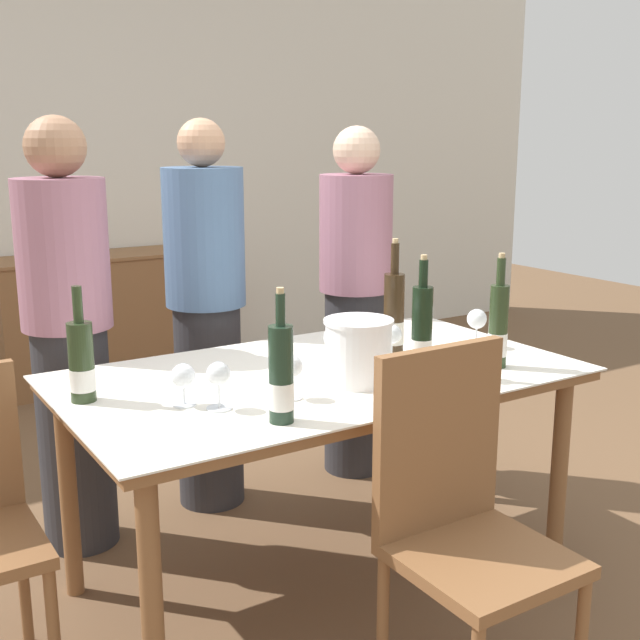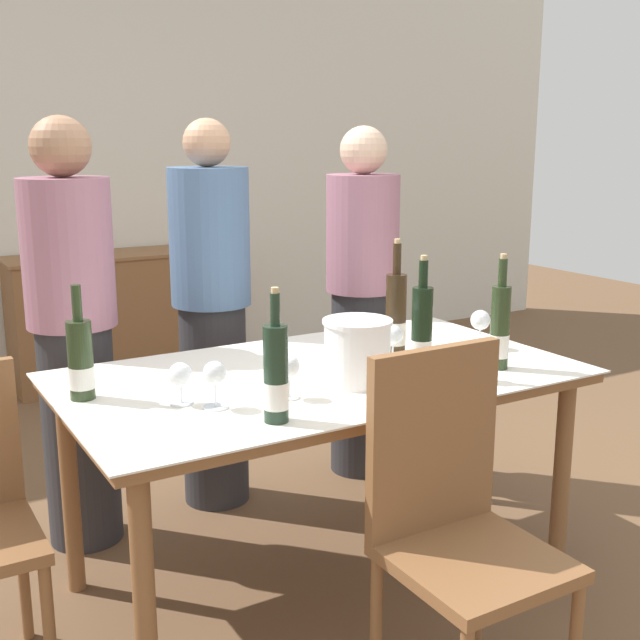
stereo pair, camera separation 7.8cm
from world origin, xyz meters
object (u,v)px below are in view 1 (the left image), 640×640
wine_bottle_4 (281,376)px  person_guest_left (207,318)px  wine_glass_5 (335,339)px  wine_bottle_0 (82,363)px  wine_glass_0 (392,336)px  dining_table (320,393)px  wine_glass_4 (218,376)px  wine_glass_3 (183,378)px  sideboard_cabinet (108,318)px  wine_bottle_1 (498,327)px  person_guest_right (355,304)px  wine_bottle_3 (422,333)px  person_host (69,339)px  wine_bottle_2 (394,316)px  wine_glass_1 (477,321)px  ice_bucket (358,350)px  wine_glass_2 (292,369)px  chair_near_front (460,510)px

wine_bottle_4 → person_guest_left: person_guest_left is taller
wine_glass_5 → person_guest_left: size_ratio=0.09×
wine_bottle_0 → wine_glass_0: 1.05m
dining_table → wine_glass_4: wine_glass_4 is taller
wine_bottle_4 → wine_glass_3: bearing=122.3°
sideboard_cabinet → person_guest_left: (-0.19, -1.98, 0.40)m
wine_bottle_1 → wine_glass_0: size_ratio=2.89×
wine_bottle_0 → person_guest_right: (1.44, 0.65, -0.09)m
wine_bottle_3 → person_host: 1.32m
person_guest_left → wine_bottle_1: bearing=-61.3°
wine_bottle_3 → person_host: person_host is taller
dining_table → person_guest_right: bearing=48.7°
wine_glass_4 → person_guest_left: size_ratio=0.09×
wine_bottle_1 → wine_bottle_2: wine_bottle_2 is taller
wine_glass_0 → wine_glass_1: (0.40, -0.00, 0.01)m
ice_bucket → wine_glass_0: bearing=30.0°
wine_bottle_2 → ice_bucket: bearing=-144.9°
ice_bucket → wine_glass_3: 0.57m
wine_glass_0 → wine_bottle_4: bearing=-152.8°
wine_bottle_0 → dining_table: bearing=-9.1°
sideboard_cabinet → wine_bottle_2: wine_bottle_2 is taller
sideboard_cabinet → wine_bottle_0: (-0.91, -2.68, 0.48)m
ice_bucket → wine_bottle_3: size_ratio=0.55×
wine_bottle_0 → wine_glass_3: size_ratio=2.75×
wine_glass_5 → ice_bucket: bearing=-98.9°
dining_table → wine_glass_2: (-0.22, -0.19, 0.17)m
sideboard_cabinet → wine_bottle_4: bearing=-99.0°
wine_glass_3 → wine_bottle_0: bearing=140.2°
wine_glass_5 → person_guest_left: (-0.11, 0.80, -0.07)m
wine_bottle_4 → wine_glass_0: (0.63, 0.32, -0.04)m
ice_bucket → sideboard_cabinet: bearing=87.9°
wine_bottle_3 → wine_glass_4: size_ratio=2.84×
person_guest_left → wine_bottle_0: bearing=-135.9°
wine_glass_0 → ice_bucket: bearing=-150.0°
wine_bottle_3 → wine_glass_0: wine_bottle_3 is taller
wine_glass_1 → wine_glass_2: size_ratio=1.08×
ice_bucket → wine_bottle_1: bearing=-11.3°
sideboard_cabinet → ice_bucket: ice_bucket is taller
wine_bottle_1 → chair_near_front: wine_bottle_1 is taller
person_guest_right → sideboard_cabinet: bearing=104.6°
wine_bottle_4 → chair_near_front: wine_bottle_4 is taller
wine_glass_0 → wine_glass_2: size_ratio=1.01×
dining_table → wine_glass_1: bearing=-2.6°
wine_bottle_3 → person_guest_left: 1.08m
wine_bottle_0 → wine_bottle_3: (1.02, -0.34, 0.03)m
wine_glass_1 → chair_near_front: size_ratio=0.14×
wine_glass_0 → person_guest_left: (-0.32, 0.85, -0.06)m
wine_bottle_3 → wine_glass_3: size_ratio=3.17×
wine_glass_5 → chair_near_front: 0.79m
wine_bottle_0 → wine_bottle_4: wine_bottle_4 is taller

